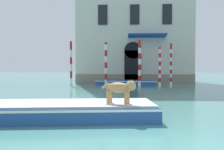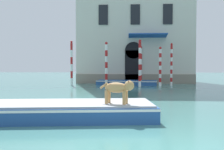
# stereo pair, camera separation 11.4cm
# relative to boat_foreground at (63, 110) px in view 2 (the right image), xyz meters

# --- Properties ---
(palazzo_left) EXTENTS (11.96, 7.40, 15.82)m
(palazzo_left) POSITION_rel_boat_foreground_xyz_m (2.98, 20.30, 7.59)
(palazzo_left) COLOR beige
(palazzo_left) RESTS_ON ground_plane
(boat_foreground) EXTENTS (6.62, 3.00, 0.58)m
(boat_foreground) POSITION_rel_boat_foreground_xyz_m (0.00, 0.00, 0.00)
(boat_foreground) COLOR #234C8C
(boat_foreground) RESTS_ON ground_plane
(dog_on_deck) EXTENTS (1.19, 0.59, 0.81)m
(dog_on_deck) POSITION_rel_boat_foreground_xyz_m (1.97, -0.20, 0.80)
(dog_on_deck) COLOR tan
(dog_on_deck) RESTS_ON boat_foreground
(boat_moored_near_palazzo) EXTENTS (5.73, 2.39, 0.44)m
(boat_moored_near_palazzo) POSITION_rel_boat_foreground_xyz_m (2.16, 15.59, -0.07)
(boat_moored_near_palazzo) COLOR #234C8C
(boat_moored_near_palazzo) RESTS_ON ground_plane
(mooring_pole_0) EXTENTS (0.25, 0.25, 3.97)m
(mooring_pole_0) POSITION_rel_boat_foreground_xyz_m (0.30, 14.75, 1.70)
(mooring_pole_0) COLOR white
(mooring_pole_0) RESTS_ON ground_plane
(mooring_pole_1) EXTENTS (0.26, 0.26, 3.60)m
(mooring_pole_1) POSITION_rel_boat_foreground_xyz_m (3.41, 14.97, 1.51)
(mooring_pole_1) COLOR white
(mooring_pole_1) RESTS_ON ground_plane
(mooring_pole_2) EXTENTS (0.24, 0.24, 4.06)m
(mooring_pole_2) POSITION_rel_boat_foreground_xyz_m (3.29, 13.69, 1.74)
(mooring_pole_2) COLOR white
(mooring_pole_2) RESTS_ON ground_plane
(mooring_pole_3) EXTENTS (0.23, 0.23, 3.48)m
(mooring_pole_3) POSITION_rel_boat_foreground_xyz_m (5.10, 14.27, 1.45)
(mooring_pole_3) COLOR white
(mooring_pole_3) RESTS_ON ground_plane
(mooring_pole_4) EXTENTS (0.22, 0.22, 4.11)m
(mooring_pole_4) POSITION_rel_boat_foreground_xyz_m (-2.95, 14.97, 1.76)
(mooring_pole_4) COLOR white
(mooring_pole_4) RESTS_ON ground_plane
(mooring_pole_5) EXTENTS (0.20, 0.20, 3.83)m
(mooring_pole_5) POSITION_rel_boat_foreground_xyz_m (6.17, 14.84, 1.63)
(mooring_pole_5) COLOR white
(mooring_pole_5) RESTS_ON ground_plane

